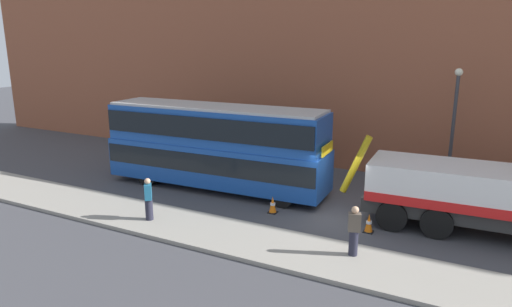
% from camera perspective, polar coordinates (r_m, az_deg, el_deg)
% --- Properties ---
extents(ground_plane, '(120.00, 120.00, 0.00)m').
position_cam_1_polar(ground_plane, '(19.55, 10.53, -7.43)').
color(ground_plane, '#424247').
extents(near_kerb, '(60.00, 2.80, 0.15)m').
position_cam_1_polar(near_kerb, '(15.87, 5.96, -12.26)').
color(near_kerb, gray).
rests_on(near_kerb, ground_plane).
extents(building_facade, '(60.00, 1.50, 16.00)m').
position_cam_1_polar(building_facade, '(25.24, 16.42, 15.79)').
color(building_facade, '#935138').
rests_on(building_facade, ground_plane).
extents(recovery_tow_truck, '(10.19, 3.01, 3.67)m').
position_cam_1_polar(recovery_tow_truck, '(18.81, 28.84, -4.20)').
color(recovery_tow_truck, '#2D2D2D').
rests_on(recovery_tow_truck, ground_plane).
extents(double_decker_bus, '(11.12, 3.00, 4.06)m').
position_cam_1_polar(double_decker_bus, '(21.91, -5.10, 1.23)').
color(double_decker_bus, '#19479E').
rests_on(double_decker_bus, ground_plane).
extents(pedestrian_onlooker, '(0.45, 0.48, 1.71)m').
position_cam_1_polar(pedestrian_onlooker, '(18.47, -13.28, -5.62)').
color(pedestrian_onlooker, '#232333').
rests_on(pedestrian_onlooker, near_kerb).
extents(pedestrian_bystander, '(0.47, 0.39, 1.71)m').
position_cam_1_polar(pedestrian_bystander, '(15.49, 12.14, -9.50)').
color(pedestrian_bystander, '#232333').
rests_on(pedestrian_bystander, near_kerb).
extents(traffic_cone_near_bus, '(0.36, 0.36, 0.72)m').
position_cam_1_polar(traffic_cone_near_bus, '(19.24, 2.10, -6.46)').
color(traffic_cone_near_bus, orange).
rests_on(traffic_cone_near_bus, ground_plane).
extents(traffic_cone_midway, '(0.36, 0.36, 0.72)m').
position_cam_1_polar(traffic_cone_midway, '(17.91, 13.91, -8.50)').
color(traffic_cone_midway, orange).
rests_on(traffic_cone_midway, ground_plane).
extents(street_lamp, '(0.36, 0.36, 5.83)m').
position_cam_1_polar(street_lamp, '(22.86, 23.46, 3.82)').
color(street_lamp, '#38383D').
rests_on(street_lamp, ground_plane).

